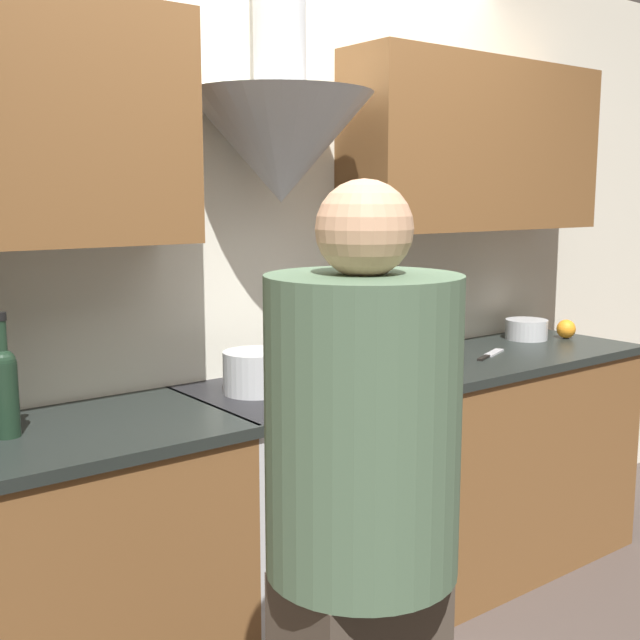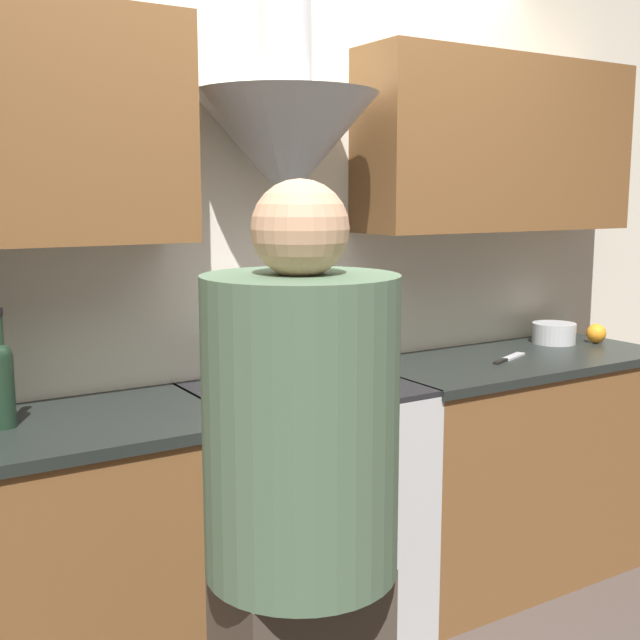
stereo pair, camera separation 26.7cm
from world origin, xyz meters
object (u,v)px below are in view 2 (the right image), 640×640
at_px(stock_pot, 256,371).
at_px(mixing_bowl, 344,371).
at_px(saucepan, 554,333).
at_px(wine_bottle_7, 1,380).
at_px(orange_fruit, 596,333).
at_px(person_foreground_left, 301,560).
at_px(stove_range, 305,513).

height_order(stock_pot, mixing_bowl, stock_pot).
bearing_deg(stock_pot, saucepan, 3.15).
height_order(wine_bottle_7, orange_fruit, wine_bottle_7).
relative_size(saucepan, person_foreground_left, 0.12).
distance_m(saucepan, person_foreground_left, 2.35).
bearing_deg(person_foreground_left, stock_pot, 66.81).
bearing_deg(saucepan, stock_pot, -176.85).
distance_m(stove_range, saucepan, 1.48).
bearing_deg(person_foreground_left, saucepan, 30.49).
bearing_deg(saucepan, stove_range, -175.00).
height_order(stove_range, saucepan, saucepan).
height_order(orange_fruit, person_foreground_left, person_foreground_left).
height_order(stove_range, wine_bottle_7, wine_bottle_7).
relative_size(stock_pot, orange_fruit, 2.51).
relative_size(stove_range, wine_bottle_7, 2.68).
distance_m(stove_range, person_foreground_left, 1.32).
xyz_separation_m(stock_pot, mixing_bowl, (0.34, -0.03, -0.04)).
height_order(stove_range, person_foreground_left, person_foreground_left).
bearing_deg(person_foreground_left, wine_bottle_7, 107.33).
xyz_separation_m(wine_bottle_7, person_foreground_left, (0.35, -1.11, -0.18)).
height_order(mixing_bowl, saucepan, saucepan).
relative_size(mixing_bowl, saucepan, 1.37).
distance_m(wine_bottle_7, saucepan, 2.37).
bearing_deg(stock_pot, person_foreground_left, -113.19).
relative_size(stock_pot, mixing_bowl, 0.83).
height_order(stock_pot, person_foreground_left, person_foreground_left).
relative_size(stove_range, stock_pot, 4.25).
bearing_deg(stove_range, mixing_bowl, 2.08).
bearing_deg(mixing_bowl, stove_range, -177.92).
height_order(stock_pot, saucepan, stock_pot).
xyz_separation_m(orange_fruit, person_foreground_left, (-2.19, -1.09, -0.09)).
xyz_separation_m(mixing_bowl, saucepan, (1.21, 0.11, 0.01)).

